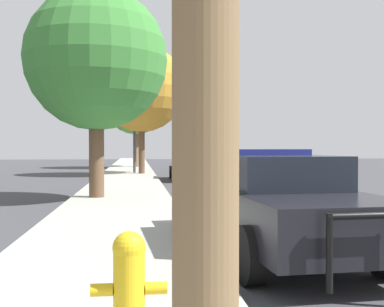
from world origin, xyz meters
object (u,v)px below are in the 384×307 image
at_px(police_car, 275,201).
at_px(tree_sidewalk_far, 136,102).
at_px(fire_hydrant, 129,284).
at_px(car_background_midblock, 190,166).
at_px(tree_sidewalk_near, 96,60).
at_px(traffic_light, 156,115).
at_px(car_background_oncoming, 221,159).
at_px(tree_sidewalk_mid, 142,89).

relative_size(police_car, tree_sidewalk_far, 0.72).
bearing_deg(fire_hydrant, car_background_midblock, 82.17).
bearing_deg(tree_sidewalk_near, traffic_light, 80.09).
distance_m(car_background_oncoming, car_background_midblock, 13.28).
distance_m(tree_sidewalk_mid, tree_sidewalk_far, 8.98).
bearing_deg(fire_hydrant, tree_sidewalk_far, 89.90).
height_order(fire_hydrant, tree_sidewalk_near, tree_sidewalk_near).
xyz_separation_m(car_background_oncoming, tree_sidewalk_mid, (-6.07, -8.93, 4.20)).
relative_size(fire_hydrant, tree_sidewalk_mid, 0.12).
distance_m(car_background_midblock, tree_sidewalk_mid, 6.10).
bearing_deg(tree_sidewalk_far, fire_hydrant, -90.10).
bearing_deg(car_background_oncoming, car_background_midblock, 70.94).
distance_m(tree_sidewalk_far, tree_sidewalk_near, 21.43).
bearing_deg(fire_hydrant, tree_sidewalk_near, 95.85).
height_order(police_car, car_background_oncoming, police_car).
relative_size(fire_hydrant, traffic_light, 0.18).
height_order(fire_hydrant, car_background_oncoming, car_background_oncoming).
distance_m(traffic_light, tree_sidewalk_near, 13.45).
bearing_deg(car_background_midblock, traffic_light, 109.82).
height_order(fire_hydrant, traffic_light, traffic_light).
distance_m(car_background_midblock, tree_sidewalk_far, 13.71).
xyz_separation_m(tree_sidewalk_mid, tree_sidewalk_far, (-0.32, 8.97, 0.04)).
distance_m(fire_hydrant, traffic_light, 24.35).
relative_size(police_car, fire_hydrant, 5.91).
bearing_deg(car_background_midblock, car_background_oncoming, 75.47).
bearing_deg(fire_hydrant, tree_sidewalk_mid, 89.08).
height_order(car_background_oncoming, tree_sidewalk_far, tree_sidewalk_far).
bearing_deg(tree_sidewalk_mid, traffic_light, 44.86).
bearing_deg(car_background_oncoming, tree_sidewalk_far, -2.96).
distance_m(traffic_light, tree_sidewalk_mid, 1.81).
height_order(car_background_oncoming, car_background_midblock, car_background_midblock).
height_order(car_background_midblock, tree_sidewalk_mid, tree_sidewalk_mid).
distance_m(police_car, car_background_oncoming, 29.06).
relative_size(fire_hydrant, car_background_midblock, 0.22).
bearing_deg(tree_sidewalk_mid, car_background_midblock, -58.73).
height_order(police_car, car_background_midblock, police_car).
relative_size(tree_sidewalk_mid, tree_sidewalk_far, 1.00).
bearing_deg(tree_sidewalk_far, tree_sidewalk_mid, -87.96).
bearing_deg(tree_sidewalk_mid, car_background_oncoming, 55.81).
height_order(police_car, tree_sidewalk_near, tree_sidewalk_near).
relative_size(car_background_oncoming, tree_sidewalk_mid, 0.56).
bearing_deg(tree_sidewalk_near, tree_sidewalk_mid, 83.14).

